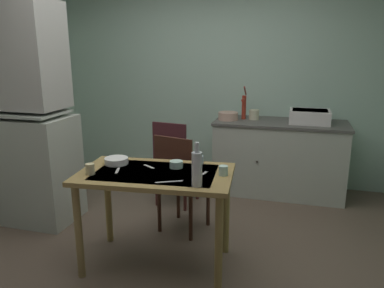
% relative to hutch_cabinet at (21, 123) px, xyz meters
% --- Properties ---
extents(ground_plane, '(5.15, 5.15, 0.00)m').
position_rel_hutch_cabinet_xyz_m(ground_plane, '(1.56, -0.28, -0.98)').
color(ground_plane, brown).
extents(wall_back, '(4.25, 0.10, 2.57)m').
position_rel_hutch_cabinet_xyz_m(wall_back, '(1.56, 1.74, 0.30)').
color(wall_back, '#ABCAB8').
rests_on(wall_back, ground).
extents(hutch_cabinet, '(0.98, 0.54, 2.10)m').
position_rel_hutch_cabinet_xyz_m(hutch_cabinet, '(0.00, 0.00, 0.00)').
color(hutch_cabinet, '#ADB4A6').
rests_on(hutch_cabinet, ground).
extents(counter_cabinet, '(1.51, 0.64, 0.87)m').
position_rel_hutch_cabinet_xyz_m(counter_cabinet, '(2.40, 1.37, -0.55)').
color(counter_cabinet, '#ADB4A6').
rests_on(counter_cabinet, ground).
extents(sink_basin, '(0.44, 0.34, 0.15)m').
position_rel_hutch_cabinet_xyz_m(sink_basin, '(2.71, 1.37, -0.04)').
color(sink_basin, silver).
rests_on(sink_basin, counter_cabinet).
extents(hand_pump, '(0.05, 0.27, 0.39)m').
position_rel_hutch_cabinet_xyz_m(hand_pump, '(1.96, 1.42, 0.05)').
color(hand_pump, maroon).
rests_on(hand_pump, counter_cabinet).
extents(mixing_bowl_counter, '(0.23, 0.23, 0.09)m').
position_rel_hutch_cabinet_xyz_m(mixing_bowl_counter, '(1.79, 1.32, -0.07)').
color(mixing_bowl_counter, tan).
rests_on(mixing_bowl_counter, counter_cabinet).
extents(stoneware_crock, '(0.12, 0.12, 0.11)m').
position_rel_hutch_cabinet_xyz_m(stoneware_crock, '(2.08, 1.43, -0.06)').
color(stoneware_crock, beige).
rests_on(stoneware_crock, counter_cabinet).
extents(dining_table, '(1.22, 0.78, 0.78)m').
position_rel_hutch_cabinet_xyz_m(dining_table, '(1.56, -0.46, -0.32)').
color(dining_table, olive).
rests_on(dining_table, ground).
extents(chair_far_side, '(0.48, 0.48, 0.94)m').
position_rel_hutch_cabinet_xyz_m(chair_far_side, '(1.57, 0.11, -0.49)').
color(chair_far_side, '#3C2115').
rests_on(chair_far_side, ground).
extents(chair_by_counter, '(0.45, 0.45, 0.94)m').
position_rel_hutch_cabinet_xyz_m(chair_by_counter, '(1.33, 0.69, -0.49)').
color(chair_by_counter, '#431E1A').
rests_on(chair_by_counter, ground).
extents(serving_bowl_wide, '(0.11, 0.11, 0.05)m').
position_rel_hutch_cabinet_xyz_m(serving_bowl_wide, '(1.68, -0.31, -0.18)').
color(serving_bowl_wide, '#ADD1C1').
rests_on(serving_bowl_wide, dining_table).
extents(soup_bowl_small, '(0.19, 0.19, 0.05)m').
position_rel_hutch_cabinet_xyz_m(soup_bowl_small, '(1.18, -0.35, -0.18)').
color(soup_bowl_small, white).
rests_on(soup_bowl_small, dining_table).
extents(teacup_mint, '(0.07, 0.07, 0.08)m').
position_rel_hutch_cabinet_xyz_m(teacup_mint, '(1.11, -0.64, -0.16)').
color(teacup_mint, beige).
rests_on(teacup_mint, dining_table).
extents(mug_dark, '(0.08, 0.08, 0.07)m').
position_rel_hutch_cabinet_xyz_m(mug_dark, '(1.83, -0.17, -0.17)').
color(mug_dark, '#9EB2C6').
rests_on(mug_dark, dining_table).
extents(teacup_cream, '(0.07, 0.07, 0.07)m').
position_rel_hutch_cabinet_xyz_m(teacup_cream, '(2.07, -0.39, -0.17)').
color(teacup_cream, '#ADD1C1').
rests_on(teacup_cream, dining_table).
extents(glass_bottle, '(0.07, 0.07, 0.31)m').
position_rel_hutch_cabinet_xyz_m(glass_bottle, '(1.94, -0.66, -0.08)').
color(glass_bottle, '#B7BCC1').
rests_on(glass_bottle, dining_table).
extents(table_knife, '(0.18, 0.10, 0.00)m').
position_rel_hutch_cabinet_xyz_m(table_knife, '(1.73, -0.64, -0.20)').
color(table_knife, silver).
rests_on(table_knife, dining_table).
extents(teaspoon_near_bowl, '(0.05, 0.14, 0.00)m').
position_rel_hutch_cabinet_xyz_m(teaspoon_near_bowl, '(1.92, -0.42, -0.20)').
color(teaspoon_near_bowl, beige).
rests_on(teaspoon_near_bowl, dining_table).
extents(teaspoon_by_cup, '(0.12, 0.08, 0.00)m').
position_rel_hutch_cabinet_xyz_m(teaspoon_by_cup, '(1.46, -0.35, -0.20)').
color(teaspoon_by_cup, beige).
rests_on(teaspoon_by_cup, dining_table).
extents(serving_spoon, '(0.06, 0.13, 0.00)m').
position_rel_hutch_cabinet_xyz_m(serving_spoon, '(1.27, -0.51, -0.20)').
color(serving_spoon, beige).
rests_on(serving_spoon, dining_table).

